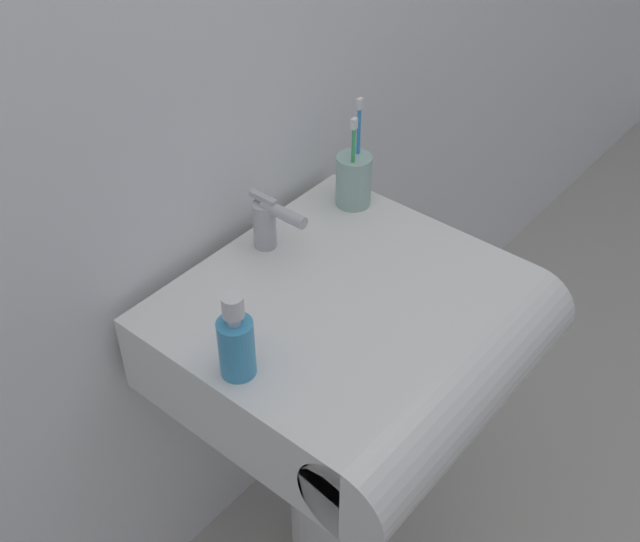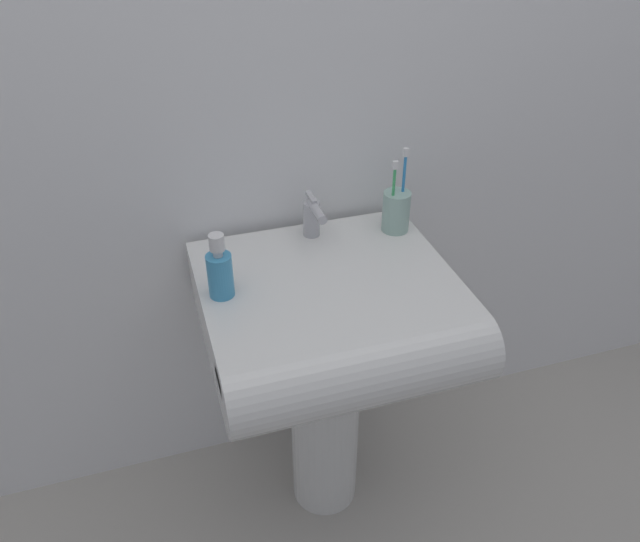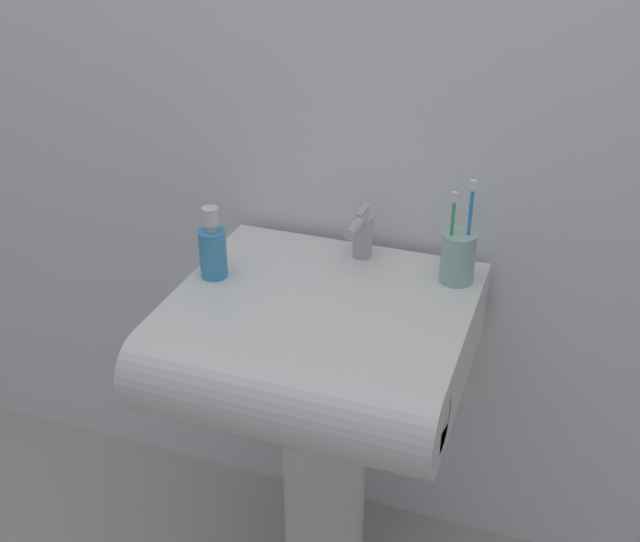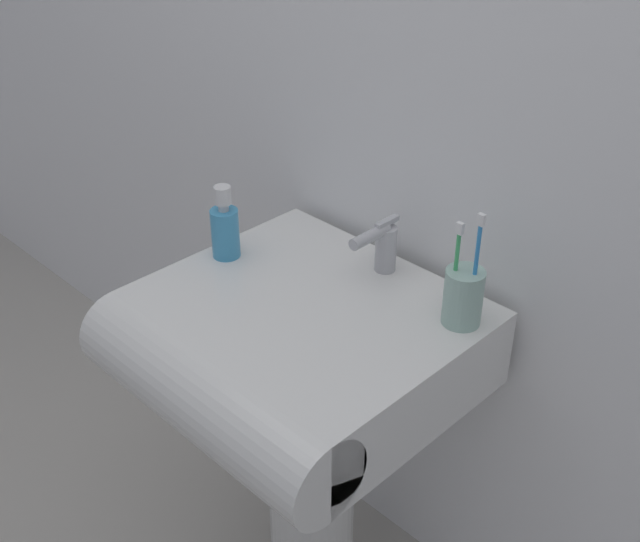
% 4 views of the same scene
% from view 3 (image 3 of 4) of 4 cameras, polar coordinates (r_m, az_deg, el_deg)
% --- Properties ---
extents(wall_back, '(5.00, 0.05, 2.40)m').
position_cam_3_polar(wall_back, '(1.61, 3.75, 17.03)').
color(wall_back, white).
rests_on(wall_back, ground).
extents(sink_pedestal, '(0.18, 0.18, 0.60)m').
position_cam_3_polar(sink_pedestal, '(1.79, 0.29, -14.29)').
color(sink_pedestal, white).
rests_on(sink_pedestal, ground).
extents(sink_basin, '(0.56, 0.54, 0.15)m').
position_cam_3_polar(sink_basin, '(1.52, -0.39, -5.26)').
color(sink_basin, white).
rests_on(sink_basin, sink_pedestal).
extents(faucet, '(0.04, 0.12, 0.11)m').
position_cam_3_polar(faucet, '(1.63, 2.94, 2.70)').
color(faucet, '#B7B7BC').
rests_on(faucet, sink_basin).
extents(toothbrush_cup, '(0.07, 0.07, 0.21)m').
position_cam_3_polar(toothbrush_cup, '(1.57, 9.79, 1.04)').
color(toothbrush_cup, '#99BFB2').
rests_on(toothbrush_cup, sink_basin).
extents(soap_bottle, '(0.05, 0.05, 0.15)m').
position_cam_3_polar(soap_bottle, '(1.57, -7.65, 1.53)').
color(soap_bottle, '#3F99CC').
rests_on(soap_bottle, sink_basin).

